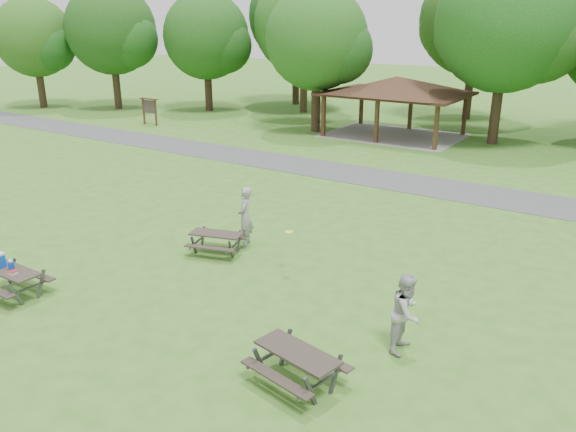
% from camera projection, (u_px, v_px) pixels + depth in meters
% --- Properties ---
extents(ground, '(160.00, 160.00, 0.00)m').
position_uv_depth(ground, '(178.00, 294.00, 15.46)').
color(ground, '#386D1F').
rests_on(ground, ground).
extents(asphalt_path, '(120.00, 3.20, 0.02)m').
position_uv_depth(asphalt_path, '(387.00, 179.00, 26.47)').
color(asphalt_path, '#434346').
rests_on(asphalt_path, ground).
extents(pavilion, '(8.60, 7.01, 3.76)m').
position_uv_depth(pavilion, '(396.00, 88.00, 35.41)').
color(pavilion, '#3D2016').
rests_on(pavilion, ground).
extents(notice_board, '(1.60, 0.30, 1.88)m').
position_uv_depth(notice_board, '(149.00, 107.00, 39.58)').
color(notice_board, '#3A2315').
rests_on(notice_board, ground).
extents(tree_row_a, '(7.56, 7.20, 9.97)m').
position_uv_depth(tree_row_a, '(112.00, 32.00, 45.25)').
color(tree_row_a, black).
rests_on(tree_row_a, ground).
extents(tree_row_b, '(7.14, 6.80, 9.28)m').
position_uv_depth(tree_row_b, '(207.00, 39.00, 44.54)').
color(tree_row_b, black).
rests_on(tree_row_b, ground).
extents(tree_row_c, '(8.19, 7.80, 10.67)m').
position_uv_depth(tree_row_c, '(305.00, 27.00, 43.36)').
color(tree_row_c, '#322216').
rests_on(tree_row_c, ground).
extents(tree_row_d, '(6.93, 6.60, 9.27)m').
position_uv_depth(tree_row_d, '(318.00, 42.00, 35.91)').
color(tree_row_d, black).
rests_on(tree_row_d, ground).
extents(tree_row_e, '(8.40, 8.00, 11.02)m').
position_uv_depth(tree_row_e, '(508.00, 26.00, 31.81)').
color(tree_row_e, black).
rests_on(tree_row_e, ground).
extents(tree_deep_a, '(8.40, 8.00, 11.38)m').
position_uv_depth(tree_deep_a, '(297.00, 19.00, 47.47)').
color(tree_deep_a, black).
rests_on(tree_deep_a, ground).
extents(tree_deep_b, '(8.40, 8.00, 11.13)m').
position_uv_depth(tree_deep_b, '(477.00, 23.00, 40.15)').
color(tree_deep_b, black).
rests_on(tree_deep_b, ground).
extents(tree_flank_left, '(6.72, 6.40, 8.93)m').
position_uv_depth(tree_flank_left, '(35.00, 40.00, 46.23)').
color(tree_flank_left, black).
rests_on(tree_flank_left, ground).
extents(picnic_table_near, '(1.78, 1.45, 1.24)m').
position_uv_depth(picnic_table_near, '(7.00, 270.00, 15.24)').
color(picnic_table_near, '#2D2620').
rests_on(picnic_table_near, ground).
extents(picnic_table_middle, '(1.97, 1.76, 0.72)m').
position_uv_depth(picnic_table_middle, '(216.00, 238.00, 17.99)').
color(picnic_table_middle, '#2D2521').
rests_on(picnic_table_middle, ground).
extents(picnic_table_far, '(2.09, 1.79, 0.80)m').
position_uv_depth(picnic_table_far, '(297.00, 359.00, 11.48)').
color(picnic_table_far, '#2A231E').
rests_on(picnic_table_far, ground).
extents(frisbee_in_flight, '(0.28, 0.28, 0.02)m').
position_uv_depth(frisbee_in_flight, '(289.00, 232.00, 16.32)').
color(frisbee_in_flight, yellow).
rests_on(frisbee_in_flight, ground).
extents(frisbee_thrower, '(0.74, 0.87, 2.01)m').
position_uv_depth(frisbee_thrower, '(245.00, 216.00, 18.52)').
color(frisbee_thrower, gray).
rests_on(frisbee_thrower, ground).
extents(frisbee_catcher, '(0.72, 0.92, 1.87)m').
position_uv_depth(frisbee_catcher, '(407.00, 313.00, 12.59)').
color(frisbee_catcher, '#A5A5A8').
rests_on(frisbee_catcher, ground).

